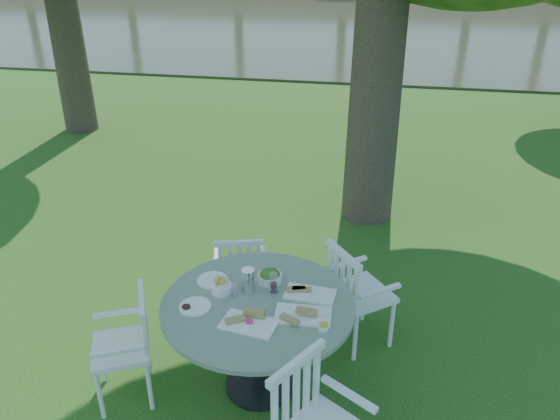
# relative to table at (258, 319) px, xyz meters

# --- Properties ---
(ground) EXTENTS (140.00, 140.00, 0.00)m
(ground) POSITION_rel_table_xyz_m (-0.12, 1.33, -0.68)
(ground) COLOR #143A0C
(ground) RESTS_ON ground
(table) EXTENTS (1.46, 1.46, 0.83)m
(table) POSITION_rel_table_xyz_m (0.00, 0.00, 0.00)
(table) COLOR black
(table) RESTS_ON ground
(chair_ne) EXTENTS (0.67, 0.67, 0.97)m
(chair_ne) POSITION_rel_table_xyz_m (0.68, 0.69, -0.11)
(chair_ne) COLOR white
(chair_ne) RESTS_ON ground
(chair_nw) EXTENTS (0.54, 0.52, 0.88)m
(chair_nw) POSITION_rel_table_xyz_m (-0.38, 0.90, -0.17)
(chair_nw) COLOR white
(chair_nw) RESTS_ON ground
(chair_sw) EXTENTS (0.59, 0.60, 0.92)m
(chair_sw) POSITION_rel_table_xyz_m (-0.94, -0.25, -0.14)
(chair_sw) COLOR white
(chair_sw) RESTS_ON ground
(tableware) EXTENTS (1.14, 0.80, 0.20)m
(tableware) POSITION_rel_table_xyz_m (-0.02, 0.07, 0.19)
(tableware) COLOR white
(tableware) RESTS_ON table
(river) EXTENTS (100.00, 28.00, 0.12)m
(river) POSITION_rel_table_xyz_m (-0.12, 24.33, -0.68)
(river) COLOR #2C321D
(river) RESTS_ON ground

